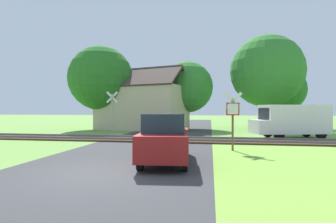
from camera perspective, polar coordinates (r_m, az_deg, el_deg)
name	(u,v)px	position (r m, az deg, el deg)	size (l,w,h in m)	color
ground_plane	(102,173)	(8.43, -14.22, -12.82)	(160.00, 160.00, 0.00)	#6B9942
road_asphalt	(123,160)	(10.25, -9.68, -10.41)	(6.73, 80.00, 0.01)	#38383A
rail_track	(158,139)	(16.44, -2.29, -6.11)	(60.00, 2.60, 0.22)	#422D1E
stop_sign_near	(233,115)	(12.62, 13.92, -0.84)	(0.88, 0.14, 2.76)	brown
crossing_sign_far	(112,110)	(19.71, -12.09, 0.32)	(0.87, 0.18, 3.28)	#9E9EA5
house	(142,106)	(25.60, -5.63, 1.09)	(9.51, 7.18, 6.01)	#C6B293
tree_center	(187,87)	(26.44, 4.20, 5.31)	(5.12, 5.12, 6.75)	#513823
tree_left	(101,78)	(26.54, -14.36, 6.98)	(6.26, 6.26, 8.10)	#513823
tree_right	(267,71)	(26.64, 20.71, 8.19)	(6.78, 6.78, 8.94)	#513823
tree_far	(283,90)	(31.51, 23.84, 4.37)	(4.79, 4.79, 6.52)	#513823
mail_truck	(291,120)	(19.42, 25.21, -1.65)	(5.21, 3.04, 2.24)	white
parked_car	(166,138)	(9.57, -0.52, -5.78)	(2.00, 4.13, 1.78)	maroon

